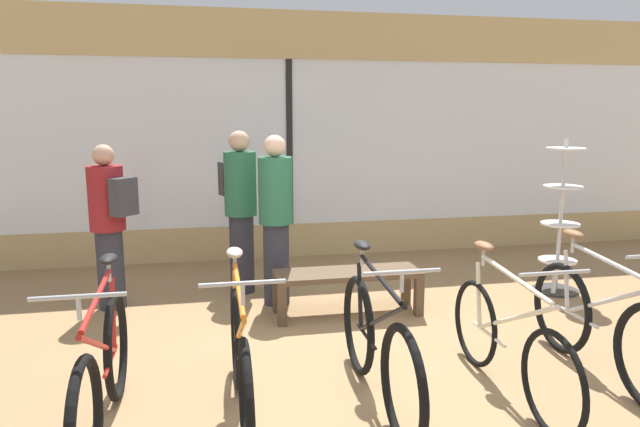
# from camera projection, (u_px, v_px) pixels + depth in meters

# --- Properties ---
(ground_plane) EXTENTS (24.00, 24.00, 0.00)m
(ground_plane) POSITION_uv_depth(u_px,v_px,m) (358.00, 370.00, 4.33)
(ground_plane) COLOR #99754C
(shop_back_wall) EXTENTS (12.00, 0.08, 3.20)m
(shop_back_wall) POSITION_uv_depth(u_px,v_px,m) (289.00, 135.00, 7.46)
(shop_back_wall) COLOR tan
(shop_back_wall) RESTS_ON ground_plane
(bicycle_far_left) EXTENTS (0.46, 1.77, 1.05)m
(bicycle_far_left) POSITION_uv_depth(u_px,v_px,m) (103.00, 375.00, 3.38)
(bicycle_far_left) COLOR black
(bicycle_far_left) RESTS_ON ground_plane
(bicycle_left) EXTENTS (0.46, 1.72, 1.05)m
(bicycle_left) POSITION_uv_depth(u_px,v_px,m) (240.00, 360.00, 3.57)
(bicycle_left) COLOR black
(bicycle_left) RESTS_ON ground_plane
(bicycle_center) EXTENTS (0.46, 1.72, 1.05)m
(bicycle_center) POSITION_uv_depth(u_px,v_px,m) (377.00, 347.00, 3.78)
(bicycle_center) COLOR black
(bicycle_center) RESTS_ON ground_plane
(bicycle_right) EXTENTS (0.46, 1.68, 1.01)m
(bicycle_right) POSITION_uv_depth(u_px,v_px,m) (508.00, 342.00, 3.91)
(bicycle_right) COLOR black
(bicycle_right) RESTS_ON ground_plane
(bicycle_far_right) EXTENTS (0.46, 1.73, 1.05)m
(bicycle_far_right) POSITION_uv_depth(u_px,v_px,m) (602.00, 326.00, 4.15)
(bicycle_far_right) COLOR black
(bicycle_far_right) RESTS_ON ground_plane
(accessory_rack) EXTENTS (0.48, 0.48, 1.66)m
(accessory_rack) POSITION_uv_depth(u_px,v_px,m) (560.00, 230.00, 6.11)
(accessory_rack) COLOR #333333
(accessory_rack) RESTS_ON ground_plane
(display_bench) EXTENTS (1.40, 0.44, 0.43)m
(display_bench) POSITION_uv_depth(u_px,v_px,m) (348.00, 279.00, 5.47)
(display_bench) COLOR brown
(display_bench) RESTS_ON ground_plane
(customer_near_rack) EXTENTS (0.46, 0.46, 1.71)m
(customer_near_rack) POSITION_uv_depth(u_px,v_px,m) (276.00, 217.00, 5.69)
(customer_near_rack) COLOR #2D2D38
(customer_near_rack) RESTS_ON ground_plane
(customer_by_window) EXTENTS (0.45, 0.55, 1.74)m
(customer_by_window) POSITION_uv_depth(u_px,v_px,m) (240.00, 206.00, 6.08)
(customer_by_window) COLOR #2D2D38
(customer_by_window) RESTS_ON ground_plane
(customer_mid_floor) EXTENTS (0.55, 0.53, 1.63)m
(customer_mid_floor) POSITION_uv_depth(u_px,v_px,m) (109.00, 222.00, 5.55)
(customer_mid_floor) COLOR #2D2D38
(customer_mid_floor) RESTS_ON ground_plane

